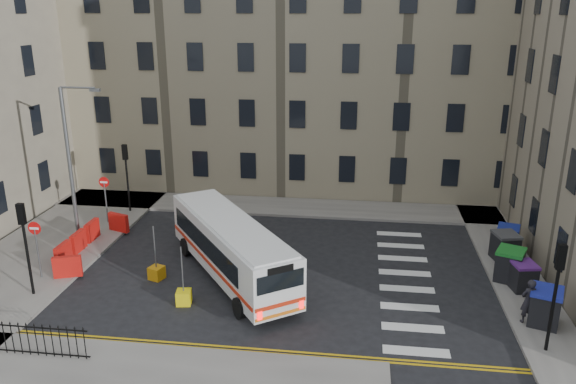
% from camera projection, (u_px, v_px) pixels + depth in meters
% --- Properties ---
extents(ground, '(120.00, 120.00, 0.00)m').
position_uv_depth(ground, '(319.00, 272.00, 26.45)').
color(ground, black).
rests_on(ground, ground).
extents(pavement_north, '(36.00, 3.20, 0.15)m').
position_uv_depth(pavement_north, '(235.00, 205.00, 35.27)').
color(pavement_north, slate).
rests_on(pavement_north, ground).
extents(pavement_east, '(2.40, 26.00, 0.15)m').
position_uv_depth(pavement_east, '(498.00, 246.00, 29.07)').
color(pavement_east, slate).
rests_on(pavement_east, ground).
extents(pavement_west, '(6.00, 22.00, 0.15)m').
position_uv_depth(pavement_west, '(52.00, 246.00, 29.11)').
color(pavement_west, slate).
rests_on(pavement_west, ground).
extents(terrace_north, '(38.30, 10.80, 17.20)m').
position_uv_depth(terrace_north, '(239.00, 57.00, 39.24)').
color(terrace_north, gray).
rests_on(terrace_north, ground).
extents(traffic_light_east, '(0.28, 0.22, 4.10)m').
position_uv_depth(traffic_light_east, '(557.00, 282.00, 19.30)').
color(traffic_light_east, black).
rests_on(traffic_light_east, pavement_east).
extents(traffic_light_nw, '(0.28, 0.22, 4.10)m').
position_uv_depth(traffic_light_nw, '(126.00, 167.00, 33.17)').
color(traffic_light_nw, black).
rests_on(traffic_light_nw, pavement_west).
extents(traffic_light_sw, '(0.28, 0.22, 4.10)m').
position_uv_depth(traffic_light_sw, '(24.00, 235.00, 23.28)').
color(traffic_light_sw, black).
rests_on(traffic_light_sw, pavement_west).
extents(streetlamp, '(0.50, 0.22, 8.14)m').
position_uv_depth(streetlamp, '(69.00, 163.00, 28.60)').
color(streetlamp, '#595B5E').
rests_on(streetlamp, pavement_west).
extents(no_entry_north, '(0.60, 0.08, 3.00)m').
position_uv_depth(no_entry_north, '(105.00, 190.00, 31.60)').
color(no_entry_north, '#595B5E').
rests_on(no_entry_north, pavement_west).
extents(no_entry_south, '(0.60, 0.08, 3.00)m').
position_uv_depth(no_entry_south, '(36.00, 238.00, 25.00)').
color(no_entry_south, '#595B5E').
rests_on(no_entry_south, pavement_west).
extents(roadworks_barriers, '(1.66, 6.26, 1.00)m').
position_uv_depth(roadworks_barriers, '(85.00, 242.00, 28.19)').
color(roadworks_barriers, red).
rests_on(roadworks_barriers, pavement_west).
extents(bus, '(7.57, 9.37, 2.70)m').
position_uv_depth(bus, '(231.00, 246.00, 25.45)').
color(bus, silver).
rests_on(bus, ground).
extents(wheelie_bin_a, '(1.51, 1.61, 1.44)m').
position_uv_depth(wheelie_bin_a, '(545.00, 306.00, 21.64)').
color(wheelie_bin_a, black).
rests_on(wheelie_bin_a, pavement_east).
extents(wheelie_bin_b, '(1.16, 1.28, 1.24)m').
position_uv_depth(wheelie_bin_b, '(523.00, 276.00, 24.32)').
color(wheelie_bin_b, black).
rests_on(wheelie_bin_b, pavement_east).
extents(wheelie_bin_c, '(1.56, 1.65, 1.44)m').
position_uv_depth(wheelie_bin_c, '(510.00, 265.00, 25.17)').
color(wheelie_bin_c, black).
rests_on(wheelie_bin_c, pavement_east).
extents(wheelie_bin_d, '(1.34, 1.46, 1.38)m').
position_uv_depth(wheelie_bin_d, '(505.00, 246.00, 27.18)').
color(wheelie_bin_d, black).
rests_on(wheelie_bin_d, pavement_east).
extents(wheelie_bin_e, '(1.34, 1.44, 1.31)m').
position_uv_depth(wheelie_bin_e, '(507.00, 239.00, 28.15)').
color(wheelie_bin_e, black).
rests_on(wheelie_bin_e, pavement_east).
extents(pedestrian, '(0.77, 0.62, 1.82)m').
position_uv_depth(pedestrian, '(528.00, 301.00, 21.65)').
color(pedestrian, black).
rests_on(pedestrian, pavement_east).
extents(bollard_yellow, '(0.68, 0.68, 0.60)m').
position_uv_depth(bollard_yellow, '(184.00, 297.00, 23.49)').
color(bollard_yellow, yellow).
rests_on(bollard_yellow, ground).
extents(bollard_chevron, '(0.77, 0.77, 0.60)m').
position_uv_depth(bollard_chevron, '(157.00, 273.00, 25.67)').
color(bollard_chevron, '#C07B0B').
rests_on(bollard_chevron, ground).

